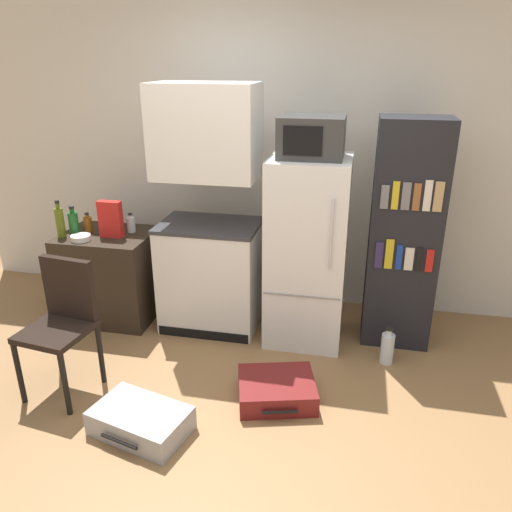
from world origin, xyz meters
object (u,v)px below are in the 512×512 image
at_px(bottle_amber_beer, 88,224).
at_px(bottle_milk_white, 119,215).
at_px(kitchen_hutch, 209,222).
at_px(bottle_clear_short, 131,224).
at_px(bottle_green_tall, 74,223).
at_px(side_table, 111,275).
at_px(bottle_olive_oil, 60,222).
at_px(bowl, 81,238).
at_px(refrigerator, 307,252).
at_px(bottle_ketchup_red, 110,220).
at_px(chair, 63,315).
at_px(water_bottle_front, 387,348).
at_px(cereal_box, 111,219).
at_px(suitcase_small_flat, 277,390).
at_px(suitcase_large_flat, 141,421).
at_px(microwave, 312,137).
at_px(bookshelf, 404,236).

relative_size(bottle_amber_beer, bottle_milk_white, 0.77).
height_order(kitchen_hutch, bottle_clear_short, kitchen_hutch).
bearing_deg(bottle_green_tall, side_table, 17.66).
relative_size(bottle_olive_oil, bottle_amber_beer, 1.85).
bearing_deg(bowl, refrigerator, 6.14).
distance_m(bottle_ketchup_red, bowl, 0.34).
distance_m(bottle_milk_white, chair, 1.30).
distance_m(refrigerator, water_bottle_front, 0.93).
distance_m(bottle_amber_beer, cereal_box, 0.27).
bearing_deg(bottle_ketchup_red, suitcase_small_flat, -31.64).
bearing_deg(kitchen_hutch, bottle_olive_oil, -171.78).
bearing_deg(suitcase_large_flat, refrigerator, 72.68).
distance_m(bottle_ketchup_red, chair, 1.19).
bearing_deg(side_table, chair, -79.77).
height_order(microwave, bottle_amber_beer, microwave).
height_order(bottle_amber_beer, chair, bottle_amber_beer).
relative_size(kitchen_hutch, chair, 2.15).
bearing_deg(chair, bottle_ketchup_red, 108.22).
bearing_deg(bottle_amber_beer, bookshelf, 2.35).
bearing_deg(bottle_milk_white, bottle_amber_beer, -124.80).
bearing_deg(bottle_ketchup_red, water_bottle_front, -9.87).
height_order(bottle_ketchup_red, suitcase_small_flat, bottle_ketchup_red).
bearing_deg(suitcase_small_flat, water_bottle_front, 23.97).
distance_m(bottle_milk_white, bowl, 0.46).
distance_m(bottle_milk_white, suitcase_large_flat, 1.96).
bearing_deg(side_table, suitcase_large_flat, -57.98).
distance_m(side_table, chair, 1.03).
bearing_deg(cereal_box, side_table, 146.30).
xyz_separation_m(refrigerator, chair, (-1.50, -1.00, -0.18)).
relative_size(suitcase_small_flat, water_bottle_front, 1.97).
xyz_separation_m(bottle_olive_oil, suitcase_large_flat, (1.16, -1.20, -0.81)).
distance_m(bookshelf, bottle_clear_short, 2.21).
distance_m(side_table, suitcase_small_flat, 1.84).
height_order(cereal_box, water_bottle_front, cereal_box).
xyz_separation_m(bookshelf, bottle_clear_short, (-2.20, -0.03, -0.05)).
bearing_deg(side_table, refrigerator, 0.17).
bearing_deg(bottle_clear_short, bottle_green_tall, -158.90).
xyz_separation_m(microwave, bottle_olive_oil, (-2.00, -0.15, -0.72)).
relative_size(cereal_box, water_bottle_front, 1.00).
height_order(kitchen_hutch, suitcase_small_flat, kitchen_hutch).
relative_size(side_table, bookshelf, 0.43).
height_order(microwave, suitcase_large_flat, microwave).
relative_size(refrigerator, bottle_milk_white, 6.76).
distance_m(refrigerator, bottle_olive_oil, 2.01).
height_order(kitchen_hutch, bottle_amber_beer, kitchen_hutch).
bearing_deg(bottle_olive_oil, suitcase_large_flat, -46.03).
height_order(cereal_box, chair, cereal_box).
bearing_deg(cereal_box, bookshelf, 4.26).
bearing_deg(side_table, bottle_clear_short, 25.30).
xyz_separation_m(microwave, cereal_box, (-1.59, -0.06, -0.70)).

